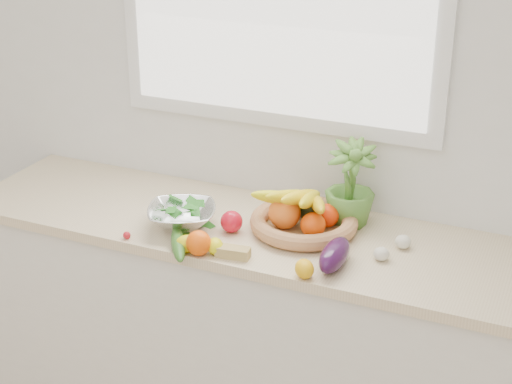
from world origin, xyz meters
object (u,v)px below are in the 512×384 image
at_px(cucumber, 178,244).
at_px(potted_herb, 350,184).
at_px(eggplant, 335,255).
at_px(fruit_basket, 303,217).
at_px(colander_with_spinach, 182,212).
at_px(apple, 232,222).

xyz_separation_m(cucumber, potted_herb, (0.48, 0.44, 0.14)).
distance_m(eggplant, fruit_basket, 0.29).
bearing_deg(fruit_basket, cucumber, -137.20).
bearing_deg(eggplant, colander_with_spinach, 175.16).
distance_m(cucumber, potted_herb, 0.67).
relative_size(apple, fruit_basket, 0.17).
relative_size(eggplant, colander_with_spinach, 0.67).
bearing_deg(colander_with_spinach, eggplant, -4.84).
bearing_deg(cucumber, eggplant, 11.33).
bearing_deg(colander_with_spinach, cucumber, -66.00).
xyz_separation_m(eggplant, fruit_basket, (-0.19, 0.21, 0.01)).
xyz_separation_m(eggplant, potted_herb, (-0.06, 0.34, 0.11)).
xyz_separation_m(apple, fruit_basket, (0.24, 0.12, 0.01)).
bearing_deg(potted_herb, fruit_basket, -137.68).
xyz_separation_m(eggplant, colander_with_spinach, (-0.61, 0.05, 0.02)).
relative_size(apple, cucumber, 0.31).
distance_m(fruit_basket, colander_with_spinach, 0.45).
bearing_deg(cucumber, potted_herb, 42.67).
height_order(eggplant, cucumber, eggplant).
bearing_deg(apple, colander_with_spinach, -166.52).
distance_m(eggplant, cucumber, 0.55).
bearing_deg(apple, eggplant, -12.54).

